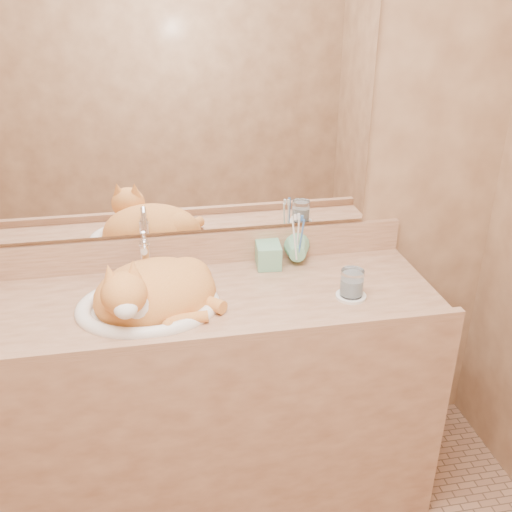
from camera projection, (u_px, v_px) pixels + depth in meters
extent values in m
cube|color=brown|center=(185.00, 158.00, 1.94)|extent=(2.40, 0.02, 2.50)
cube|color=white|center=(182.00, 117.00, 1.87)|extent=(1.30, 0.02, 0.80)
imported|color=#6FB18A|center=(270.00, 248.00, 2.00)|extent=(0.09, 0.10, 0.19)
imported|color=#6FB18A|center=(297.00, 256.00, 2.06)|extent=(0.12, 0.12, 0.09)
cylinder|color=white|center=(351.00, 296.00, 1.88)|extent=(0.10, 0.10, 0.01)
cylinder|color=silver|center=(352.00, 283.00, 1.86)|extent=(0.08, 0.08, 0.09)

